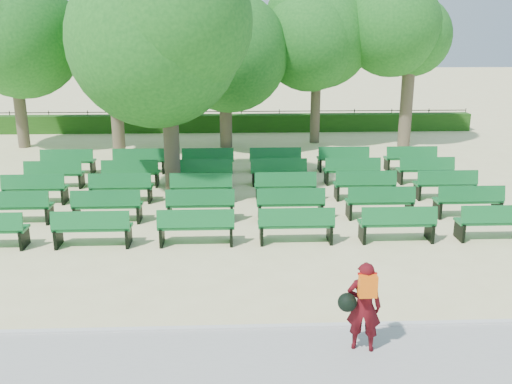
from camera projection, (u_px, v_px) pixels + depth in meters
ground at (215, 219)px, 16.37m from camera, size 120.00×120.00×0.00m
paving at (203, 367)px, 9.26m from camera, size 30.00×2.20×0.06m
curb at (206, 329)px, 10.36m from camera, size 30.00×0.12×0.10m
hedge at (222, 123)px, 29.66m from camera, size 26.00×0.70×0.90m
fence at (223, 130)px, 30.17m from camera, size 26.00×0.10×1.02m
tree_line at (221, 148)px, 25.95m from camera, size 21.80×6.80×7.04m
bench_array at (244, 197)px, 18.10m from camera, size 1.96×0.73×1.22m
tree_among at (168, 49)px, 17.58m from camera, size 5.13×5.13×6.97m
person at (363, 305)px, 9.49m from camera, size 0.78×0.51×1.59m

